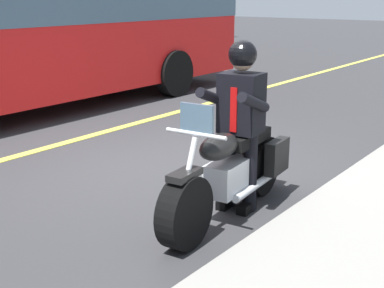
{
  "coord_description": "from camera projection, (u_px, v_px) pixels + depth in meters",
  "views": [
    {
      "loc": [
        4.84,
        4.13,
        2.17
      ],
      "look_at": [
        0.91,
        1.13,
        0.75
      ],
      "focal_mm": 49.16,
      "sensor_mm": 36.0,
      "label": 1
    }
  ],
  "objects": [
    {
      "name": "bus_far",
      "position": [
        5.0,
        11.0,
        9.26
      ],
      "size": [
        11.05,
        2.7,
        3.3
      ],
      "color": "red",
      "rests_on": "ground_plane"
    },
    {
      "name": "rider_main",
      "position": [
        240.0,
        112.0,
        5.23
      ],
      "size": [
        0.66,
        0.59,
        1.74
      ],
      "color": "black",
      "rests_on": "ground_plane"
    },
    {
      "name": "motorcycle_main",
      "position": [
        231.0,
        172.0,
        5.24
      ],
      "size": [
        2.22,
        0.72,
        1.26
      ],
      "color": "black",
      "rests_on": "ground_plane"
    },
    {
      "name": "lane_center_stripe",
      "position": [
        63.0,
        143.0,
        7.87
      ],
      "size": [
        60.0,
        0.16,
        0.01
      ],
      "primitive_type": "cube",
      "color": "#E5DB4C",
      "rests_on": "ground_plane"
    },
    {
      "name": "ground_plane",
      "position": [
        165.0,
        170.0,
        6.71
      ],
      "size": [
        80.0,
        80.0,
        0.0
      ],
      "primitive_type": "plane",
      "color": "#333335"
    }
  ]
}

